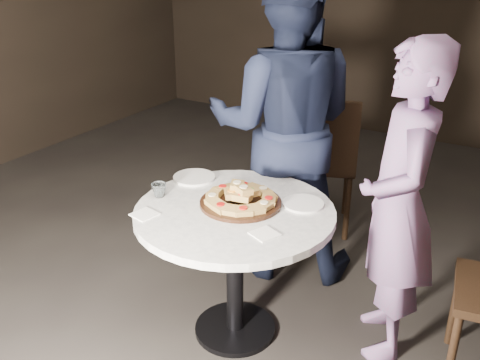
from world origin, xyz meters
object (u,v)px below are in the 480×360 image
object	(u,v)px
diner_teal	(399,206)
chair_far	(321,156)
focaccia_pile	(241,196)
water_glass	(159,190)
diner_navy	(284,126)
table	(235,234)
serving_board	(241,203)

from	to	relation	value
diner_teal	chair_far	bearing A→B (deg)	-163.99
focaccia_pile	water_glass	xyz separation A→B (m)	(-0.39, -0.13, -0.01)
diner_navy	diner_teal	world-z (taller)	diner_navy
diner_navy	diner_teal	bearing A→B (deg)	131.90
table	diner_teal	xyz separation A→B (m)	(0.68, 0.32, 0.18)
diner_teal	diner_navy	bearing A→B (deg)	-139.71
table	focaccia_pile	bearing A→B (deg)	90.49
table	diner_navy	distance (m)	0.78
table	water_glass	xyz separation A→B (m)	(-0.39, -0.07, 0.17)
table	diner_teal	bearing A→B (deg)	25.30
chair_far	table	bearing A→B (deg)	71.73
focaccia_pile	table	bearing A→B (deg)	-89.51
chair_far	diner_navy	xyz separation A→B (m)	(-0.04, -0.51, 0.35)
diner_teal	table	bearing A→B (deg)	-88.29
table	chair_far	distance (m)	1.21
water_glass	diner_teal	bearing A→B (deg)	20.19
serving_board	diner_teal	xyz separation A→B (m)	(0.68, 0.26, 0.04)
serving_board	water_glass	size ratio (longest dim) A/B	5.20
chair_far	diner_teal	distance (m)	1.17
serving_board	water_glass	world-z (taller)	water_glass
diner_teal	focaccia_pile	bearing A→B (deg)	-92.35
focaccia_pile	diner_teal	xyz separation A→B (m)	(0.68, 0.26, 0.01)
serving_board	focaccia_pile	xyz separation A→B (m)	(-0.00, 0.00, 0.03)
focaccia_pile	diner_navy	xyz separation A→B (m)	(-0.10, 0.64, 0.15)
table	diner_navy	world-z (taller)	diner_navy
table	water_glass	size ratio (longest dim) A/B	15.52
table	serving_board	bearing A→B (deg)	90.46
diner_navy	serving_board	bearing A→B (deg)	76.52
water_glass	focaccia_pile	bearing A→B (deg)	18.34
focaccia_pile	diner_teal	world-z (taller)	diner_teal
table	diner_teal	size ratio (longest dim) A/B	0.77
focaccia_pile	diner_navy	size ratio (longest dim) A/B	0.19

